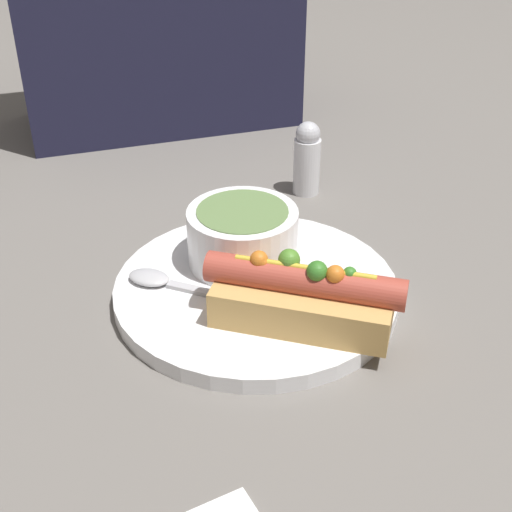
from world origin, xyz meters
The scene contains 6 objects.
ground_plane centered at (0.00, 0.00, 0.00)m, with size 4.00×4.00×0.00m, color slate.
dinner_plate centered at (0.00, 0.00, 0.01)m, with size 0.25×0.25×0.01m.
hot_dog centered at (0.02, -0.06, 0.04)m, with size 0.15×0.13×0.06m.
soup_bowl centered at (0.00, 0.04, 0.04)m, with size 0.10×0.10×0.05m.
spoon centered at (-0.07, 0.02, 0.02)m, with size 0.12×0.10×0.01m.
salt_shaker centered at (0.12, 0.18, 0.04)m, with size 0.03×0.03×0.08m.
Camera 1 is at (-0.16, -0.49, 0.37)m, focal length 50.00 mm.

